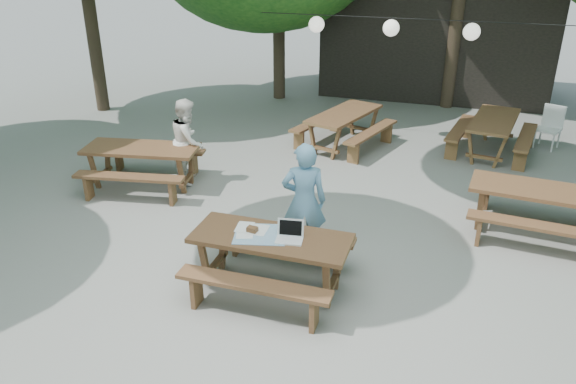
# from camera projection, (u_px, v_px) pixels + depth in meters

# --- Properties ---
(ground) EXTENTS (80.00, 80.00, 0.00)m
(ground) POSITION_uv_depth(u_px,v_px,m) (326.00, 284.00, 7.38)
(ground) COLOR slate
(ground) RESTS_ON ground
(pavilion) EXTENTS (6.00, 3.00, 2.80)m
(pavilion) POSITION_uv_depth(u_px,v_px,m) (437.00, 42.00, 15.72)
(pavilion) COLOR black
(pavilion) RESTS_ON ground
(main_picnic_table) EXTENTS (2.00, 1.58, 0.75)m
(main_picnic_table) POSITION_uv_depth(u_px,v_px,m) (271.00, 261.00, 7.17)
(main_picnic_table) COLOR #4C2A1B
(main_picnic_table) RESTS_ON ground
(picnic_table_nw) EXTENTS (2.14, 1.89, 0.75)m
(picnic_table_nw) POSITION_uv_depth(u_px,v_px,m) (143.00, 166.00, 10.07)
(picnic_table_nw) COLOR #4C2A1B
(picnic_table_nw) RESTS_ON ground
(picnic_table_ne) EXTENTS (2.07, 1.75, 0.75)m
(picnic_table_ne) POSITION_uv_depth(u_px,v_px,m) (537.00, 211.00, 8.46)
(picnic_table_ne) COLOR #4C2A1B
(picnic_table_ne) RESTS_ON ground
(picnic_table_far_w) EXTENTS (2.07, 2.28, 0.75)m
(picnic_table_far_w) POSITION_uv_depth(u_px,v_px,m) (344.00, 129.00, 11.96)
(picnic_table_far_w) COLOR #4C2A1B
(picnic_table_far_w) RESTS_ON ground
(picnic_table_far_e) EXTENTS (1.86, 2.13, 0.75)m
(picnic_table_far_e) POSITION_uv_depth(u_px,v_px,m) (492.00, 135.00, 11.59)
(picnic_table_far_e) COLOR #4C2A1B
(picnic_table_far_e) RESTS_ON ground
(woman) EXTENTS (0.71, 0.57, 1.70)m
(woman) POSITION_uv_depth(u_px,v_px,m) (304.00, 201.00, 7.69)
(woman) COLOR #6DA2C7
(woman) RESTS_ON ground
(second_person) EXTENTS (0.77, 0.89, 1.55)m
(second_person) POSITION_uv_depth(u_px,v_px,m) (188.00, 141.00, 10.15)
(second_person) COLOR white
(second_person) RESTS_ON ground
(plastic_chair) EXTENTS (0.58, 0.58, 0.90)m
(plastic_chair) POSITION_uv_depth(u_px,v_px,m) (547.00, 136.00, 11.94)
(plastic_chair) COLOR silver
(plastic_chair) RESTS_ON ground
(laptop) EXTENTS (0.36, 0.31, 0.24)m
(laptop) POSITION_uv_depth(u_px,v_px,m) (290.00, 235.00, 6.93)
(laptop) COLOR white
(laptop) RESTS_ON main_picnic_table
(tabletop_clutter) EXTENTS (0.76, 0.69, 0.08)m
(tabletop_clutter) POSITION_uv_depth(u_px,v_px,m) (258.00, 233.00, 7.07)
(tabletop_clutter) COLOR teal
(tabletop_clutter) RESTS_ON main_picnic_table
(paper_lanterns) EXTENTS (9.00, 0.34, 0.38)m
(paper_lanterns) POSITION_uv_depth(u_px,v_px,m) (392.00, 28.00, 11.60)
(paper_lanterns) COLOR black
(paper_lanterns) RESTS_ON ground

